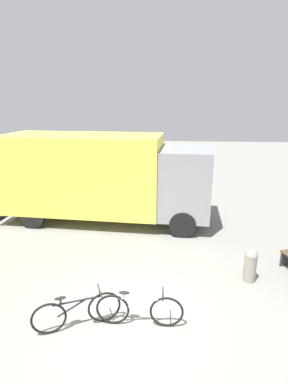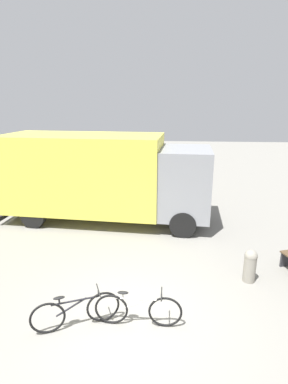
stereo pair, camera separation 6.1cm
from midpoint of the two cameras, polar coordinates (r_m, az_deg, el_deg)
ground_plane at (r=6.71m, az=-3.53°, el=-23.21°), size 60.00×60.00×0.00m
delivery_truck at (r=11.09m, az=-7.97°, el=3.26°), size 7.68×2.99×3.20m
bicycle_near at (r=6.46m, az=-12.92°, el=-21.33°), size 1.63×0.74×0.76m
bicycle_middle at (r=6.37m, az=-1.22°, el=-21.49°), size 1.75×0.44×0.76m
bollard_near_bench at (r=8.05m, az=19.41°, el=-12.81°), size 0.32×0.32×0.85m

